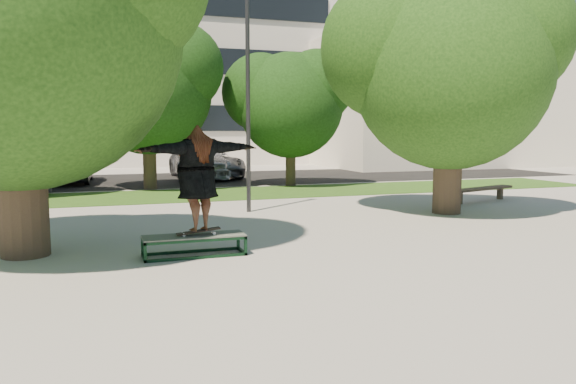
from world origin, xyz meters
name	(u,v)px	position (x,y,z in m)	size (l,w,h in m)	color
ground	(267,251)	(0.00, 0.00, 0.00)	(120.00, 120.00, 0.00)	#9F9B93
grass_strip	(216,194)	(1.00, 9.50, 0.01)	(30.00, 4.00, 0.02)	#264814
asphalt_strip	(165,180)	(0.00, 16.00, 0.01)	(40.00, 8.00, 0.01)	black
tree_left	(8,2)	(-4.29, 1.09, 4.42)	(6.96, 5.95, 7.12)	#38281E
tree_right	(446,60)	(5.92, 3.08, 4.09)	(6.24, 5.33, 6.51)	#38281E
bg_tree_mid	(145,83)	(-1.08, 12.08, 4.02)	(5.76, 4.92, 6.24)	#38281E
bg_tree_right	(288,99)	(4.43, 11.57, 3.49)	(5.04, 4.31, 5.43)	#38281E
lamppost	(248,96)	(1.00, 5.00, 3.15)	(0.25, 0.15, 6.11)	#2D2D30
office_building	(105,47)	(-2.00, 31.98, 8.00)	(30.00, 14.12, 16.00)	#BDB6AF
side_building	(433,103)	(18.00, 22.00, 4.00)	(15.00, 10.00, 8.00)	silver
grind_box	(194,245)	(-1.35, 0.01, 0.19)	(1.80, 0.60, 0.38)	black
skater_rig	(197,178)	(-1.27, 0.01, 1.39)	(2.39, 1.20, 1.95)	white
bench	(481,190)	(8.50, 4.79, 0.37)	(2.88, 1.22, 0.44)	brown
car_silver_a	(24,169)	(-5.51, 13.50, 0.79)	(1.86, 4.63, 1.58)	silver
car_dark	(72,166)	(-3.91, 15.81, 0.73)	(1.54, 4.43, 1.46)	black
car_grey	(206,163)	(2.03, 16.50, 0.73)	(2.41, 5.23, 1.45)	slate
car_silver_b	(199,161)	(1.67, 16.40, 0.83)	(2.32, 5.70, 1.65)	#B6B6BB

